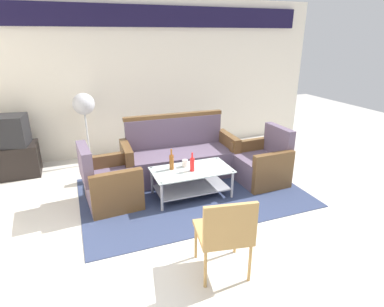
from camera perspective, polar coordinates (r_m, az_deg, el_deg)
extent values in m
plane|color=beige|center=(3.96, 6.73, -12.66)|extent=(14.00, 14.00, 0.00)
cube|color=silver|center=(6.22, -6.16, 13.49)|extent=(6.52, 0.12, 2.80)
cube|color=#191433|center=(6.09, -6.33, 23.42)|extent=(5.76, 0.08, 0.36)
cube|color=#2D3856|center=(4.66, 0.00, -6.98)|extent=(3.12, 2.09, 0.01)
cube|color=#5B4C60|center=(5.08, -2.12, -1.85)|extent=(1.62, 0.76, 0.42)
cube|color=#5B4C60|center=(5.22, -3.22, 3.99)|extent=(1.60, 0.20, 0.48)
cube|color=brown|center=(5.33, 6.52, 0.28)|extent=(0.14, 0.70, 0.62)
cube|color=brown|center=(4.89, -11.60, -1.96)|extent=(0.14, 0.70, 0.62)
cube|color=brown|center=(5.15, -3.28, 6.87)|extent=(1.64, 0.16, 0.06)
cube|color=#5B4C60|center=(4.43, -14.13, -6.24)|extent=(0.70, 0.65, 0.40)
cube|color=#5B4C60|center=(4.22, -18.73, -1.77)|extent=(0.16, 0.61, 0.45)
cube|color=brown|center=(4.68, -15.06, -3.57)|extent=(0.67, 0.15, 0.58)
cube|color=brown|center=(4.09, -13.27, -7.04)|extent=(0.67, 0.15, 0.58)
cube|color=#5B4C60|center=(5.01, 12.09, -2.80)|extent=(0.67, 0.62, 0.40)
cube|color=#5B4C60|center=(5.04, 15.37, 2.22)|extent=(0.13, 0.60, 0.45)
cube|color=brown|center=(4.73, 14.40, -3.24)|extent=(0.66, 0.12, 0.58)
cube|color=brown|center=(5.23, 10.15, -0.57)|extent=(0.66, 0.12, 0.58)
cube|color=silver|center=(4.39, -0.09, -2.98)|extent=(1.10, 0.60, 0.02)
cube|color=#9E9EA5|center=(4.51, -0.08, -6.16)|extent=(1.00, 0.52, 0.02)
cylinder|color=#9E9EA5|center=(4.56, -7.28, -4.88)|extent=(0.04, 0.04, 0.40)
cylinder|color=#9E9EA5|center=(4.88, 4.42, -3.04)|extent=(0.04, 0.04, 0.40)
cylinder|color=#9E9EA5|center=(4.11, -5.47, -7.81)|extent=(0.04, 0.04, 0.40)
cylinder|color=#9E9EA5|center=(4.46, 7.29, -5.53)|extent=(0.04, 0.04, 0.40)
cylinder|color=brown|center=(4.37, -3.71, -1.59)|extent=(0.06, 0.06, 0.21)
cylinder|color=brown|center=(4.31, -3.75, 0.24)|extent=(0.02, 0.02, 0.09)
cylinder|color=red|center=(4.31, 0.04, -2.02)|extent=(0.06, 0.06, 0.19)
cylinder|color=red|center=(4.26, 0.04, -0.37)|extent=(0.02, 0.02, 0.08)
cylinder|color=silver|center=(4.47, -1.25, -1.77)|extent=(0.08, 0.08, 0.10)
cube|color=black|center=(5.86, -29.69, -1.14)|extent=(0.80, 0.50, 0.52)
cube|color=black|center=(5.72, -30.57, 3.52)|extent=(0.66, 0.52, 0.48)
cube|color=black|center=(5.92, -29.98, 4.15)|extent=(0.51, 0.08, 0.36)
cylinder|color=#2D2D33|center=(5.91, -17.80, -1.72)|extent=(0.32, 0.32, 0.03)
cylinder|color=#B2B2B7|center=(5.75, -18.33, 2.80)|extent=(0.03, 0.03, 0.95)
sphere|color=#B2B2B7|center=(5.61, -19.00, 8.48)|extent=(0.36, 0.36, 0.36)
cube|color=#AD844C|center=(3.08, 5.49, -13.95)|extent=(0.56, 0.56, 0.04)
cube|color=#AD844C|center=(2.79, 6.94, -12.72)|extent=(0.48, 0.12, 0.40)
cylinder|color=#AD844C|center=(3.32, 0.71, -15.36)|extent=(0.03, 0.03, 0.42)
cylinder|color=#AD844C|center=(3.42, 7.84, -14.43)|extent=(0.03, 0.03, 0.42)
cylinder|color=#AD844C|center=(3.00, 2.44, -19.98)|extent=(0.03, 0.03, 0.42)
cylinder|color=#AD844C|center=(3.11, 10.42, -18.72)|extent=(0.03, 0.03, 0.42)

